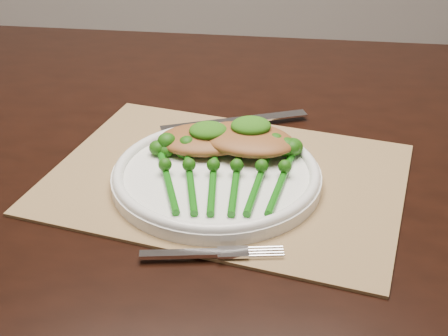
{
  "coord_description": "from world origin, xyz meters",
  "views": [
    {
      "loc": [
        -0.13,
        -0.87,
        1.19
      ],
      "look_at": [
        -0.1,
        -0.18,
        0.78
      ],
      "focal_mm": 50.0,
      "sensor_mm": 36.0,
      "label": 1
    }
  ],
  "objects_px": {
    "dining_table": "(208,313)",
    "dinner_plate": "(216,175)",
    "chicken_fillet_left": "(205,139)",
    "broccolini_bundle": "(224,181)",
    "placemat": "(226,178)"
  },
  "relations": [
    {
      "from": "dining_table",
      "to": "chicken_fillet_left",
      "type": "relative_size",
      "value": 13.26
    },
    {
      "from": "dining_table",
      "to": "chicken_fillet_left",
      "type": "bearing_deg",
      "value": -80.86
    },
    {
      "from": "dining_table",
      "to": "dinner_plate",
      "type": "height_order",
      "value": "dinner_plate"
    },
    {
      "from": "broccolini_bundle",
      "to": "dining_table",
      "type": "bearing_deg",
      "value": 100.65
    },
    {
      "from": "dining_table",
      "to": "broccolini_bundle",
      "type": "xyz_separation_m",
      "value": [
        0.02,
        -0.18,
        0.4
      ]
    },
    {
      "from": "dining_table",
      "to": "broccolini_bundle",
      "type": "height_order",
      "value": "broccolini_bundle"
    },
    {
      "from": "chicken_fillet_left",
      "to": "dinner_plate",
      "type": "bearing_deg",
      "value": -79.03
    },
    {
      "from": "dining_table",
      "to": "broccolini_bundle",
      "type": "relative_size",
      "value": 8.88
    },
    {
      "from": "broccolini_bundle",
      "to": "chicken_fillet_left",
      "type": "bearing_deg",
      "value": 107.03
    },
    {
      "from": "placemat",
      "to": "broccolini_bundle",
      "type": "bearing_deg",
      "value": -74.92
    },
    {
      "from": "dining_table",
      "to": "broccolini_bundle",
      "type": "distance_m",
      "value": 0.44
    },
    {
      "from": "dinner_plate",
      "to": "chicken_fillet_left",
      "type": "xyz_separation_m",
      "value": [
        -0.01,
        0.07,
        0.02
      ]
    },
    {
      "from": "dinner_plate",
      "to": "broccolini_bundle",
      "type": "xyz_separation_m",
      "value": [
        0.01,
        -0.03,
        0.01
      ]
    },
    {
      "from": "placemat",
      "to": "dinner_plate",
      "type": "bearing_deg",
      "value": -110.93
    },
    {
      "from": "dining_table",
      "to": "dinner_plate",
      "type": "relative_size",
      "value": 6.36
    }
  ]
}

